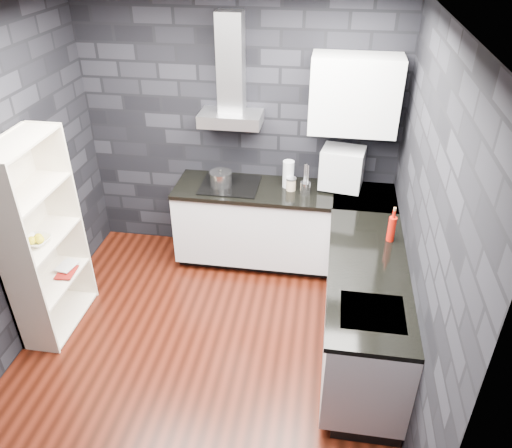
% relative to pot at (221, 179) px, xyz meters
% --- Properties ---
extents(ground, '(3.20, 3.20, 0.00)m').
position_rel_pot_xyz_m(ground, '(0.14, -1.28, -0.98)').
color(ground, '#3C120A').
extents(ceiling, '(3.20, 3.20, 0.00)m').
position_rel_pot_xyz_m(ceiling, '(0.14, -1.28, 1.72)').
color(ceiling, white).
extents(wall_back, '(3.20, 0.05, 2.70)m').
position_rel_pot_xyz_m(wall_back, '(0.14, 0.35, 0.37)').
color(wall_back, black).
rests_on(wall_back, ground).
extents(wall_front, '(3.20, 0.05, 2.70)m').
position_rel_pot_xyz_m(wall_front, '(0.14, -2.90, 0.37)').
color(wall_front, black).
rests_on(wall_front, ground).
extents(wall_left, '(0.05, 3.20, 2.70)m').
position_rel_pot_xyz_m(wall_left, '(-1.49, -1.28, 0.37)').
color(wall_left, black).
rests_on(wall_left, ground).
extents(wall_right, '(0.05, 3.20, 2.70)m').
position_rel_pot_xyz_m(wall_right, '(1.76, -1.28, 0.37)').
color(wall_right, black).
rests_on(wall_right, ground).
extents(toekick_back, '(2.18, 0.50, 0.10)m').
position_rel_pot_xyz_m(toekick_back, '(0.64, 0.06, -0.93)').
color(toekick_back, black).
rests_on(toekick_back, ground).
extents(toekick_right, '(0.50, 1.78, 0.10)m').
position_rel_pot_xyz_m(toekick_right, '(1.48, -1.18, -0.93)').
color(toekick_right, black).
rests_on(toekick_right, ground).
extents(counter_back_cab, '(2.20, 0.60, 0.76)m').
position_rel_pot_xyz_m(counter_back_cab, '(0.64, 0.02, -0.50)').
color(counter_back_cab, silver).
rests_on(counter_back_cab, ground).
extents(counter_right_cab, '(0.60, 1.80, 0.76)m').
position_rel_pot_xyz_m(counter_right_cab, '(1.44, -1.18, -0.50)').
color(counter_right_cab, silver).
rests_on(counter_right_cab, ground).
extents(counter_back_top, '(2.20, 0.62, 0.04)m').
position_rel_pot_xyz_m(counter_back_top, '(0.64, 0.01, -0.10)').
color(counter_back_top, black).
rests_on(counter_back_top, counter_back_cab).
extents(counter_right_top, '(0.62, 1.80, 0.04)m').
position_rel_pot_xyz_m(counter_right_top, '(1.43, -1.18, -0.10)').
color(counter_right_top, black).
rests_on(counter_right_top, counter_right_cab).
extents(counter_corner_top, '(0.62, 0.62, 0.04)m').
position_rel_pot_xyz_m(counter_corner_top, '(1.44, 0.02, -0.10)').
color(counter_corner_top, black).
rests_on(counter_corner_top, counter_right_cab).
extents(hood_body, '(0.60, 0.34, 0.12)m').
position_rel_pot_xyz_m(hood_body, '(0.09, 0.15, 0.58)').
color(hood_body, '#B8B9BD').
rests_on(hood_body, wall_back).
extents(hood_chimney, '(0.24, 0.20, 0.90)m').
position_rel_pot_xyz_m(hood_chimney, '(0.09, 0.22, 1.09)').
color(hood_chimney, '#B8B9BD').
rests_on(hood_chimney, hood_body).
extents(upper_cabinet, '(0.80, 0.35, 0.70)m').
position_rel_pot_xyz_m(upper_cabinet, '(1.24, 0.15, 0.87)').
color(upper_cabinet, silver).
rests_on(upper_cabinet, wall_back).
extents(cooktop, '(0.58, 0.50, 0.01)m').
position_rel_pot_xyz_m(cooktop, '(0.09, 0.02, -0.07)').
color(cooktop, black).
rests_on(cooktop, counter_back_top).
extents(sink_rim, '(0.44, 0.40, 0.01)m').
position_rel_pot_xyz_m(sink_rim, '(1.44, -1.68, -0.08)').
color(sink_rim, '#B8B9BD').
rests_on(sink_rim, counter_right_top).
extents(pot, '(0.23, 0.23, 0.13)m').
position_rel_pot_xyz_m(pot, '(0.00, 0.00, 0.00)').
color(pot, '#B7B7BC').
rests_on(pot, cooktop).
extents(glass_vase, '(0.15, 0.15, 0.28)m').
position_rel_pot_xyz_m(glass_vase, '(0.67, 0.09, 0.06)').
color(glass_vase, silver).
rests_on(glass_vase, counter_back_top).
extents(storage_jar, '(0.11, 0.11, 0.12)m').
position_rel_pot_xyz_m(storage_jar, '(0.71, 0.02, -0.02)').
color(storage_jar, tan).
rests_on(storage_jar, counter_back_top).
extents(utensil_crock, '(0.11, 0.11, 0.13)m').
position_rel_pot_xyz_m(utensil_crock, '(0.85, -0.05, -0.01)').
color(utensil_crock, '#B7B7BC').
rests_on(utensil_crock, counter_back_top).
extents(appliance_garage, '(0.44, 0.37, 0.40)m').
position_rel_pot_xyz_m(appliance_garage, '(1.19, 0.13, 0.15)').
color(appliance_garage, silver).
rests_on(appliance_garage, counter_back_top).
extents(red_bottle, '(0.07, 0.07, 0.22)m').
position_rel_pot_xyz_m(red_bottle, '(1.62, -0.75, 0.03)').
color(red_bottle, '#B51308').
rests_on(red_bottle, counter_right_top).
extents(bookshelf, '(0.60, 0.87, 1.80)m').
position_rel_pot_xyz_m(bookshelf, '(-1.28, -1.20, -0.08)').
color(bookshelf, silver).
rests_on(bookshelf, ground).
extents(fruit_bowl, '(0.24, 0.24, 0.05)m').
position_rel_pot_xyz_m(fruit_bowl, '(-1.28, -1.27, -0.04)').
color(fruit_bowl, white).
rests_on(fruit_bowl, bookshelf).
extents(book_red, '(0.16, 0.03, 0.21)m').
position_rel_pot_xyz_m(book_red, '(-1.29, -1.09, -0.40)').
color(book_red, maroon).
rests_on(book_red, bookshelf).
extents(book_second, '(0.15, 0.04, 0.21)m').
position_rel_pot_xyz_m(book_second, '(-1.31, -1.00, -0.38)').
color(book_second, '#B2B2B2').
rests_on(book_second, bookshelf).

